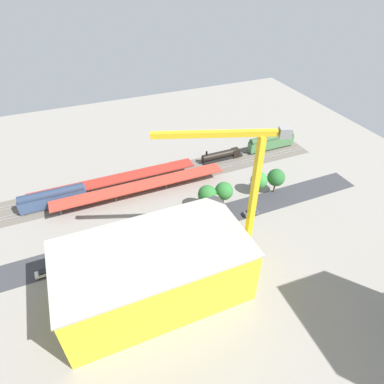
# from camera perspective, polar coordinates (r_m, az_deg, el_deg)

# --- Properties ---
(ground_plane) EXTENTS (197.47, 197.47, 0.00)m
(ground_plane) POSITION_cam_1_polar(r_m,az_deg,el_deg) (98.64, -2.84, -4.24)
(ground_plane) COLOR gray
(ground_plane) RESTS_ON ground
(rail_bed) EXTENTS (123.58, 14.80, 0.01)m
(rail_bed) POSITION_cam_1_polar(r_m,az_deg,el_deg) (114.85, -6.48, 2.38)
(rail_bed) COLOR #665E54
(rail_bed) RESTS_ON ground
(street_asphalt) EXTENTS (123.53, 10.61, 0.01)m
(street_asphalt) POSITION_cam_1_polar(r_m,az_deg,el_deg) (95.24, -1.83, -6.05)
(street_asphalt) COLOR #38383D
(street_asphalt) RESTS_ON ground
(track_rails) EXTENTS (123.41, 8.36, 0.12)m
(track_rails) POSITION_cam_1_polar(r_m,az_deg,el_deg) (114.75, -6.48, 2.45)
(track_rails) COLOR #9E9EA8
(track_rails) RESTS_ON ground
(platform_canopy_near) EXTENTS (56.25, 6.06, 4.00)m
(platform_canopy_near) POSITION_cam_1_polar(r_m,az_deg,el_deg) (105.59, -8.96, 1.12)
(platform_canopy_near) COLOR #C63D2D
(platform_canopy_near) RESTS_ON ground
(platform_canopy_far) EXTENTS (54.66, 5.83, 4.21)m
(platform_canopy_far) POSITION_cam_1_polar(r_m,az_deg,el_deg) (109.81, -13.41, 2.18)
(platform_canopy_far) COLOR #A82D23
(platform_canopy_far) RESTS_ON ground
(locomotive) EXTENTS (16.45, 2.86, 4.97)m
(locomotive) POSITION_cam_1_polar(r_m,az_deg,el_deg) (124.46, 5.40, 6.43)
(locomotive) COLOR black
(locomotive) RESTS_ON ground
(passenger_coach) EXTENTS (19.80, 3.13, 6.15)m
(passenger_coach) POSITION_cam_1_polar(r_m,az_deg,el_deg) (133.94, 13.75, 8.60)
(passenger_coach) COLOR black
(passenger_coach) RESTS_ON ground
(freight_coach_far) EXTENTS (20.03, 3.19, 6.20)m
(freight_coach_far) POSITION_cam_1_polar(r_m,az_deg,el_deg) (108.96, -23.27, -0.94)
(freight_coach_far) COLOR black
(freight_coach_far) RESTS_ON ground
(parked_car_0) EXTENTS (4.63, 1.89, 1.90)m
(parked_car_0) POSITION_cam_1_polar(r_m,az_deg,el_deg) (99.96, 10.36, -3.63)
(parked_car_0) COLOR black
(parked_car_0) RESTS_ON ground
(parked_car_1) EXTENTS (4.81, 2.06, 1.51)m
(parked_car_1) POSITION_cam_1_polar(r_m,az_deg,el_deg) (96.21, 5.98, -5.19)
(parked_car_1) COLOR black
(parked_car_1) RESTS_ON ground
(parked_car_2) EXTENTS (4.67, 1.84, 1.66)m
(parked_car_2) POSITION_cam_1_polar(r_m,az_deg,el_deg) (93.61, 1.71, -6.37)
(parked_car_2) COLOR black
(parked_car_2) RESTS_ON ground
(parked_car_3) EXTENTS (4.61, 2.06, 1.86)m
(parked_car_3) POSITION_cam_1_polar(r_m,az_deg,el_deg) (91.37, -3.27, -7.72)
(parked_car_3) COLOR black
(parked_car_3) RESTS_ON ground
(parked_car_4) EXTENTS (4.36, 1.88, 1.51)m
(parked_car_4) POSITION_cam_1_polar(r_m,az_deg,el_deg) (90.20, -8.13, -9.02)
(parked_car_4) COLOR black
(parked_car_4) RESTS_ON ground
(parked_car_5) EXTENTS (4.37, 1.90, 1.59)m
(parked_car_5) POSITION_cam_1_polar(r_m,az_deg,el_deg) (89.65, -13.35, -10.21)
(parked_car_5) COLOR black
(parked_car_5) RESTS_ON ground
(parked_car_6) EXTENTS (4.48, 1.86, 1.71)m
(parked_car_6) POSITION_cam_1_polar(r_m,az_deg,el_deg) (89.99, -18.93, -11.30)
(parked_car_6) COLOR black
(parked_car_6) RESTS_ON ground
(parked_car_7) EXTENTS (4.54, 2.00, 1.66)m
(parked_car_7) POSITION_cam_1_polar(r_m,az_deg,el_deg) (90.51, -24.47, -12.81)
(parked_car_7) COLOR black
(parked_car_7) RESTS_ON ground
(construction_building) EXTENTS (41.21, 21.91, 14.61)m
(construction_building) POSITION_cam_1_polar(r_m,az_deg,el_deg) (75.08, -6.60, -13.74)
(construction_building) COLOR yellow
(construction_building) RESTS_ON ground
(construction_roof_slab) EXTENTS (41.81, 22.51, 0.40)m
(construction_roof_slab) POSITION_cam_1_polar(r_m,az_deg,el_deg) (69.43, -7.04, -9.85)
(construction_roof_slab) COLOR #ADA89E
(construction_roof_slab) RESTS_ON construction_building
(tower_crane) EXTENTS (27.10, 10.85, 36.53)m
(tower_crane) POSITION_cam_1_polar(r_m,az_deg,el_deg) (73.97, 9.17, 0.72)
(tower_crane) COLOR gray
(tower_crane) RESTS_ON ground
(box_truck_0) EXTENTS (8.45, 2.68, 3.47)m
(box_truck_0) POSITION_cam_1_polar(r_m,az_deg,el_deg) (91.17, -3.69, -7.09)
(box_truck_0) COLOR black
(box_truck_0) RESTS_ON ground
(box_truck_1) EXTENTS (8.44, 2.33, 3.70)m
(box_truck_1) POSITION_cam_1_polar(r_m,az_deg,el_deg) (90.54, -19.54, -10.15)
(box_truck_1) COLOR black
(box_truck_1) RESTS_ON ground
(street_tree_0) EXTENTS (5.51, 5.51, 7.82)m
(street_tree_0) POSITION_cam_1_polar(r_m,az_deg,el_deg) (106.68, 11.69, 2.02)
(street_tree_0) COLOR brown
(street_tree_0) RESTS_ON ground
(street_tree_1) EXTENTS (5.63, 5.63, 8.49)m
(street_tree_1) POSITION_cam_1_polar(r_m,az_deg,el_deg) (99.37, 5.63, 0.18)
(street_tree_1) COLOR brown
(street_tree_1) RESTS_ON ground
(street_tree_2) EXTENTS (5.68, 5.68, 8.60)m
(street_tree_2) POSITION_cam_1_polar(r_m,az_deg,el_deg) (108.01, 14.57, 2.47)
(street_tree_2) COLOR brown
(street_tree_2) RESTS_ON ground
(street_tree_3) EXTENTS (5.76, 5.76, 8.55)m
(street_tree_3) POSITION_cam_1_polar(r_m,az_deg,el_deg) (97.63, 2.71, -0.43)
(street_tree_3) COLOR brown
(street_tree_3) RESTS_ON ground
(street_tree_4) EXTENTS (4.37, 4.37, 6.34)m
(street_tree_4) POSITION_cam_1_polar(r_m,az_deg,el_deg) (99.81, 3.91, -0.63)
(street_tree_4) COLOR brown
(street_tree_4) RESTS_ON ground
(traffic_light) EXTENTS (0.50, 0.36, 6.70)m
(traffic_light) POSITION_cam_1_polar(r_m,az_deg,el_deg) (86.06, -20.12, -10.84)
(traffic_light) COLOR #333333
(traffic_light) RESTS_ON ground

